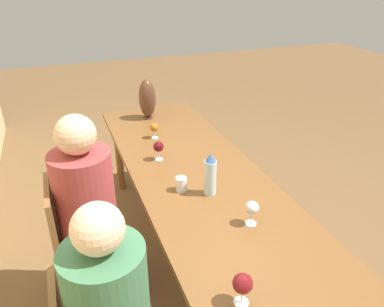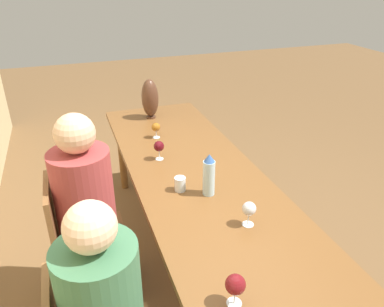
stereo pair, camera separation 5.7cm
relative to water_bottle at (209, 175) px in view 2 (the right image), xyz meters
The scene contains 11 objects.
ground_plane 0.91m from the water_bottle, 12.77° to the right, with size 14.00×14.00×0.00m, color brown.
dining_table 0.21m from the water_bottle, 12.77° to the right, with size 3.05×0.83×0.77m.
water_bottle is the anchor object (origin of this frame).
water_tumbler 0.19m from the water_bottle, 58.01° to the left, with size 0.07×0.07×0.09m.
vase 1.33m from the water_bottle, ahead, with size 0.15×0.15×0.35m.
wine_glass_0 0.55m from the water_bottle, 17.22° to the left, with size 0.07×0.07×0.14m.
wine_glass_1 0.90m from the water_bottle, ahead, with size 0.07×0.07×0.12m.
wine_glass_2 0.36m from the water_bottle, 165.73° to the right, with size 0.07×0.07×0.14m.
wine_glass_3 0.82m from the water_bottle, 165.89° to the left, with size 0.08×0.08×0.15m.
chair_far 0.91m from the water_bottle, 73.53° to the left, with size 0.44×0.44×0.88m.
person_far 0.76m from the water_bottle, 71.75° to the left, with size 0.35×0.35×1.29m.
Camera 2 is at (-1.83, 0.73, 2.00)m, focal length 35.00 mm.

